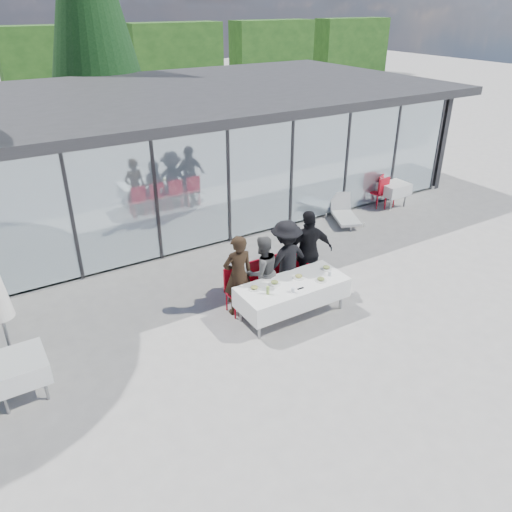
{
  "coord_description": "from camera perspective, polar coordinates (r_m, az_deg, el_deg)",
  "views": [
    {
      "loc": [
        -4.67,
        -6.62,
        5.8
      ],
      "look_at": [
        0.12,
        1.2,
        1.06
      ],
      "focal_mm": 35.0,
      "sensor_mm": 36.0,
      "label": 1
    }
  ],
  "objects": [
    {
      "name": "lounger",
      "position": [
        14.81,
        9.98,
        4.94
      ],
      "size": [
        1.09,
        1.46,
        0.72
      ],
      "color": "silver",
      "rests_on": "ground"
    },
    {
      "name": "spare_chair_b",
      "position": [
        15.97,
        14.07,
        7.26
      ],
      "size": [
        0.48,
        0.48,
        0.97
      ],
      "color": "#B60C1A",
      "rests_on": "ground"
    },
    {
      "name": "diner_a",
      "position": [
        10.0,
        -2.06,
        -2.23
      ],
      "size": [
        0.69,
        0.69,
        1.74
      ],
      "primitive_type": "imported",
      "rotation": [
        0.0,
        0.0,
        3.05
      ],
      "color": "black",
      "rests_on": "ground"
    },
    {
      "name": "spare_table_right",
      "position": [
        16.2,
        15.3,
        7.46
      ],
      "size": [
        0.86,
        0.86,
        0.74
      ],
      "color": "white",
      "rests_on": "ground"
    },
    {
      "name": "juice_bottle",
      "position": [
        9.57,
        1.36,
        -3.93
      ],
      "size": [
        0.06,
        0.06,
        0.17
      ],
      "primitive_type": "cylinder",
      "color": "#8AAD48",
      "rests_on": "dining_table"
    },
    {
      "name": "diner_chair_b",
      "position": [
        10.48,
        0.43,
        -2.79
      ],
      "size": [
        0.44,
        0.44,
        0.97
      ],
      "color": "#B60C1A",
      "rests_on": "ground"
    },
    {
      "name": "spare_table_left",
      "position": [
        8.99,
        -25.5,
        -11.53
      ],
      "size": [
        0.86,
        0.86,
        0.74
      ],
      "color": "white",
      "rests_on": "ground"
    },
    {
      "name": "diner_c",
      "position": [
        10.53,
        3.43,
        -0.49
      ],
      "size": [
        1.22,
        1.22,
        1.79
      ],
      "primitive_type": "imported",
      "rotation": [
        0.0,
        0.0,
        3.2
      ],
      "color": "black",
      "rests_on": "ground"
    },
    {
      "name": "ground",
      "position": [
        9.97,
        3.04,
        -8.29
      ],
      "size": [
        90.0,
        90.0,
        0.0
      ],
      "primitive_type": "plane",
      "color": "#999591",
      "rests_on": "ground"
    },
    {
      "name": "diner_d",
      "position": [
        10.82,
        6.0,
        0.5
      ],
      "size": [
        1.35,
        1.35,
        1.88
      ],
      "primitive_type": "imported",
      "rotation": [
        0.0,
        0.0,
        2.88
      ],
      "color": "black",
      "rests_on": "ground"
    },
    {
      "name": "plate_d",
      "position": [
        10.57,
        8.05,
        -1.33
      ],
      "size": [
        0.24,
        0.24,
        0.07
      ],
      "color": "silver",
      "rests_on": "dining_table"
    },
    {
      "name": "diner_b",
      "position": [
        10.29,
        0.71,
        -1.8
      ],
      "size": [
        0.77,
        0.77,
        1.58
      ],
      "primitive_type": "imported",
      "rotation": [
        0.0,
        0.0,
        3.14
      ],
      "color": "#505050",
      "rests_on": "ground"
    },
    {
      "name": "drinking_glasses",
      "position": [
        9.98,
        6.39,
        -2.92
      ],
      "size": [
        1.09,
        0.2,
        0.1
      ],
      "color": "silver",
      "rests_on": "dining_table"
    },
    {
      "name": "plate_extra",
      "position": [
        10.12,
        7.42,
        -2.66
      ],
      "size": [
        0.24,
        0.24,
        0.07
      ],
      "color": "silver",
      "rests_on": "dining_table"
    },
    {
      "name": "diner_chair_a",
      "position": [
        10.23,
        -2.29,
        -3.63
      ],
      "size": [
        0.44,
        0.44,
        0.97
      ],
      "color": "#B60C1A",
      "rests_on": "ground"
    },
    {
      "name": "dining_table",
      "position": [
        10.1,
        4.16,
        -4.15
      ],
      "size": [
        2.26,
        0.96,
        0.75
      ],
      "color": "white",
      "rests_on": "ground"
    },
    {
      "name": "diner_chair_c",
      "position": [
        10.77,
        3.1,
        -1.96
      ],
      "size": [
        0.44,
        0.44,
        0.97
      ],
      "color": "#B60C1A",
      "rests_on": "ground"
    },
    {
      "name": "folded_eyeglasses",
      "position": [
        9.81,
        5.12,
        -3.7
      ],
      "size": [
        0.14,
        0.03,
        0.01
      ],
      "primitive_type": "cube",
      "color": "black",
      "rests_on": "dining_table"
    },
    {
      "name": "plate_a",
      "position": [
        9.75,
        -0.18,
        -3.67
      ],
      "size": [
        0.24,
        0.24,
        0.07
      ],
      "color": "silver",
      "rests_on": "dining_table"
    },
    {
      "name": "plate_c",
      "position": [
        10.18,
        4.91,
        -2.35
      ],
      "size": [
        0.24,
        0.24,
        0.07
      ],
      "color": "silver",
      "rests_on": "dining_table"
    },
    {
      "name": "pavilion",
      "position": [
        16.63,
        -7.26,
        14.44
      ],
      "size": [
        14.8,
        8.8,
        3.44
      ],
      "color": "gray",
      "rests_on": "ground"
    },
    {
      "name": "plate_b",
      "position": [
        9.93,
        2.14,
        -3.06
      ],
      "size": [
        0.24,
        0.24,
        0.07
      ],
      "color": "silver",
      "rests_on": "dining_table"
    },
    {
      "name": "diner_chair_d",
      "position": [
        11.07,
        5.61,
        -1.18
      ],
      "size": [
        0.44,
        0.44,
        0.97
      ],
      "color": "#B60C1A",
      "rests_on": "ground"
    },
    {
      "name": "spare_chair_a",
      "position": [
        16.08,
        14.39,
        7.37
      ],
      "size": [
        0.6,
        0.6,
        0.97
      ],
      "color": "#B60C1A",
      "rests_on": "ground"
    }
  ]
}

